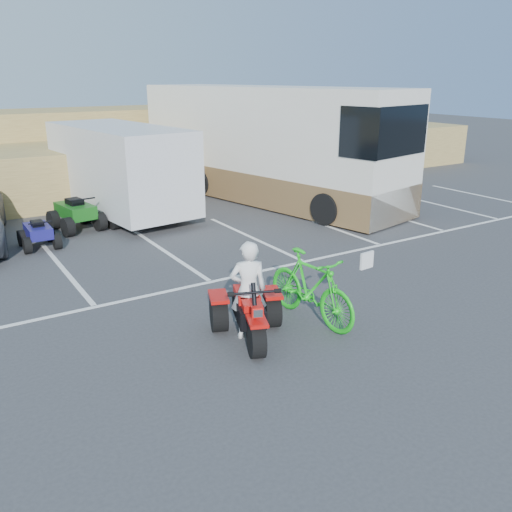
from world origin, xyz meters
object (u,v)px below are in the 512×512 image
green_dirt_bike (311,287)px  quad_atv_blue (40,247)px  rv_motorhome (267,152)px  rider (248,290)px  red_trike_atv (250,340)px  quad_atv_green (78,230)px  cargo_trailer (120,168)px

green_dirt_bike → quad_atv_blue: (-3.49, 7.78, -0.69)m
rv_motorhome → quad_atv_blue: bearing=179.8°
green_dirt_bike → rv_motorhome: rv_motorhome is taller
rider → rv_motorhome: (6.67, 9.58, 0.87)m
green_dirt_bike → rv_motorhome: 11.04m
red_trike_atv → rider: (0.05, 0.14, 0.92)m
quad_atv_green → rv_motorhome: bearing=-4.3°
red_trike_atv → rv_motorhome: (6.72, 9.72, 1.79)m
rider → green_dirt_bike: 1.39m
red_trike_atv → rv_motorhome: size_ratio=0.15×
green_dirt_bike → red_trike_atv: bearing=178.2°
rider → quad_atv_blue: rider is taller
red_trike_atv → rv_motorhome: bearing=76.5°
cargo_trailer → quad_atv_blue: size_ratio=5.14×
red_trike_atv → rider: bearing=90.0°
rv_motorhome → quad_atv_green: bearing=172.4°
cargo_trailer → rv_motorhome: (5.53, -0.59, 0.18)m
quad_atv_green → quad_atv_blue: bearing=-145.8°
green_dirt_bike → rv_motorhome: size_ratio=0.20×
red_trike_atv → quad_atv_blue: 8.13m
green_dirt_bike → quad_atv_blue: green_dirt_bike is taller
quad_atv_blue → quad_atv_green: bearing=43.4°
green_dirt_bike → quad_atv_blue: 8.55m
cargo_trailer → quad_atv_blue: bearing=-149.7°
red_trike_atv → quad_atv_green: 9.16m
rider → quad_atv_green: 9.07m
red_trike_atv → quad_atv_blue: red_trike_atv is taller
rv_motorhome → quad_atv_green: size_ratio=7.02×
green_dirt_bike → quad_atv_green: (-2.13, 9.04, -0.69)m
cargo_trailer → quad_atv_green: size_ratio=3.94×
rider → quad_atv_green: size_ratio=1.09×
rider → quad_atv_blue: (-2.11, 7.73, -0.92)m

